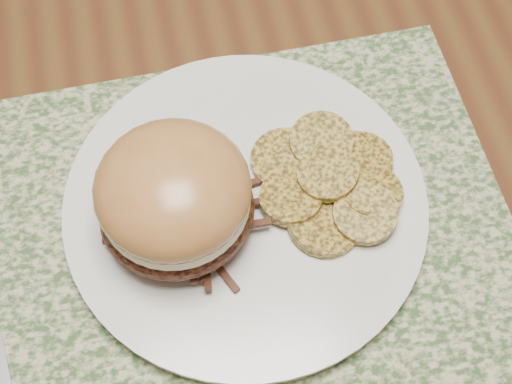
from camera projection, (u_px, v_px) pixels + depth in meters
ground at (199, 365)px, 1.25m from camera, size 3.50×3.50×0.00m
dining_table at (148, 184)px, 0.66m from camera, size 1.50×0.90×0.75m
placemat at (218, 240)px, 0.54m from camera, size 0.45×0.33×0.00m
dinner_plate at (246, 205)px, 0.54m from camera, size 0.26×0.26×0.02m
pork_sandwich at (175, 198)px, 0.49m from camera, size 0.12×0.12×0.09m
roasted_potatoes at (327, 183)px, 0.54m from camera, size 0.13×0.14×0.03m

